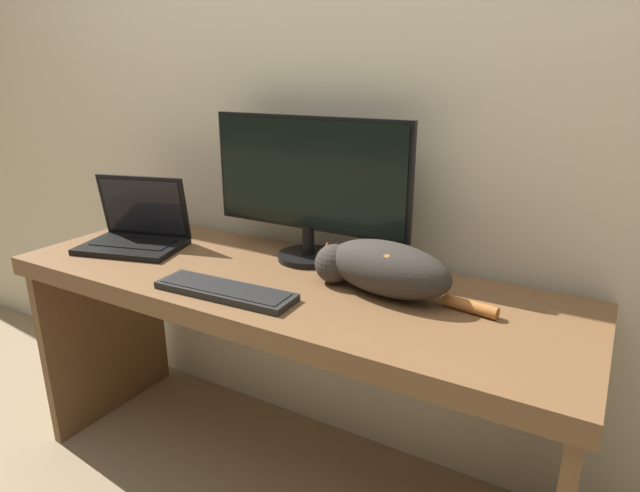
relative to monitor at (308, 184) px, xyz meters
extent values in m
cube|color=beige|center=(0.02, 0.18, 0.30)|extent=(6.40, 0.06, 2.60)
cube|color=brown|center=(0.02, -0.19, -0.28)|extent=(1.78, 0.60, 0.06)
cube|color=brown|center=(-0.84, -0.19, -0.66)|extent=(0.04, 0.56, 0.68)
cube|color=brown|center=(0.87, -0.19, -0.66)|extent=(0.04, 0.56, 0.68)
cylinder|color=black|center=(0.00, 0.00, -0.24)|extent=(0.20, 0.20, 0.02)
cylinder|color=black|center=(0.00, 0.00, -0.18)|extent=(0.04, 0.04, 0.10)
cube|color=black|center=(0.00, 0.00, 0.03)|extent=(0.70, 0.02, 0.36)
cube|color=black|center=(0.00, -0.01, 0.03)|extent=(0.67, 0.01, 0.34)
cube|color=black|center=(-0.59, -0.22, -0.24)|extent=(0.39, 0.31, 0.02)
cube|color=black|center=(-0.59, -0.21, -0.23)|extent=(0.30, 0.20, 0.00)
cube|color=black|center=(-0.61, -0.13, -0.12)|extent=(0.34, 0.13, 0.23)
cube|color=black|center=(-0.61, -0.14, -0.12)|extent=(0.30, 0.12, 0.20)
cube|color=black|center=(-0.05, -0.37, -0.24)|extent=(0.42, 0.14, 0.02)
cube|color=black|center=(-0.05, -0.37, -0.23)|extent=(0.39, 0.11, 0.00)
ellipsoid|color=#332D28|center=(0.34, -0.14, -0.18)|extent=(0.40, 0.23, 0.15)
ellipsoid|color=#AD662D|center=(0.36, -0.14, -0.14)|extent=(0.19, 0.15, 0.06)
sphere|color=#332D28|center=(0.17, -0.13, -0.19)|extent=(0.12, 0.12, 0.12)
cone|color=#AD662D|center=(0.14, -0.13, -0.15)|extent=(0.03, 0.03, 0.03)
cone|color=#AD662D|center=(0.20, -0.14, -0.15)|extent=(0.03, 0.03, 0.03)
cylinder|color=#AD662D|center=(0.57, -0.14, -0.24)|extent=(0.15, 0.05, 0.03)
camera|label=1|loc=(0.87, -1.43, 0.34)|focal=30.00mm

